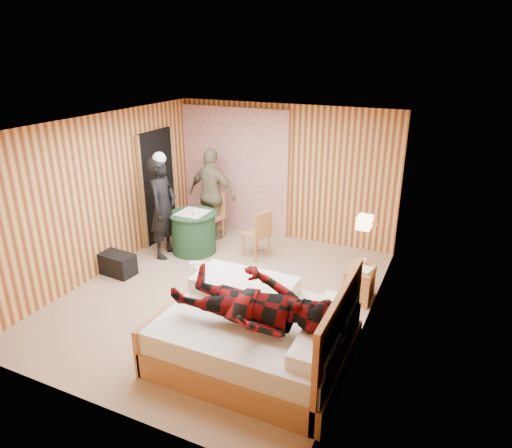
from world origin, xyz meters
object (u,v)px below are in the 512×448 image
at_px(round_table, 194,232).
at_px(duffel_bag, 116,264).
at_px(wall_lamp, 365,222).
at_px(bed, 258,334).
at_px(chair_far, 212,212).
at_px(woman_standing, 163,208).
at_px(man_on_bed, 252,293).
at_px(nightstand, 359,283).
at_px(chair_near, 259,231).
at_px(man_at_table, 212,195).

height_order(round_table, duffel_bag, round_table).
distance_m(wall_lamp, bed, 2.02).
bearing_deg(chair_far, wall_lamp, -16.46).
bearing_deg(woman_standing, man_on_bed, -136.72).
height_order(woman_standing, man_on_bed, man_on_bed).
relative_size(round_table, woman_standing, 0.47).
height_order(nightstand, man_on_bed, man_on_bed).
bearing_deg(chair_far, nightstand, -12.35).
height_order(chair_near, woman_standing, woman_standing).
relative_size(chair_near, man_at_table, 0.50).
bearing_deg(bed, chair_far, 127.90).
height_order(wall_lamp, chair_far, wall_lamp).
height_order(wall_lamp, duffel_bag, wall_lamp).
height_order(wall_lamp, chair_near, wall_lamp).
relative_size(chair_far, man_at_table, 0.54).
distance_m(round_table, chair_far, 0.68).
bearing_deg(nightstand, woman_standing, 178.61).
bearing_deg(man_at_table, chair_near, 163.14).
bearing_deg(chair_near, woman_standing, -46.94).
bearing_deg(chair_far, woman_standing, -103.43).
height_order(nightstand, chair_near, chair_near).
relative_size(wall_lamp, woman_standing, 0.15).
distance_m(bed, woman_standing, 3.33).
bearing_deg(woman_standing, bed, -133.92).
relative_size(chair_far, chair_near, 1.07).
bearing_deg(man_at_table, wall_lamp, 160.57).
bearing_deg(nightstand, round_table, 172.19).
height_order(nightstand, chair_far, chair_far).
xyz_separation_m(round_table, man_at_table, (-0.00, 0.70, 0.49)).
relative_size(chair_near, woman_standing, 0.49).
bearing_deg(chair_near, round_table, -55.93).
height_order(duffel_bag, man_on_bed, man_on_bed).
bearing_deg(chair_far, bed, -44.86).
bearing_deg(duffel_bag, wall_lamp, 13.11).
xyz_separation_m(round_table, chair_near, (1.17, 0.24, 0.13)).
bearing_deg(wall_lamp, bed, -117.01).
xyz_separation_m(wall_lamp, nightstand, (-0.04, 0.27, -1.04)).
relative_size(woman_standing, man_on_bed, 0.99).
distance_m(wall_lamp, round_table, 3.30).
height_order(bed, nightstand, bed).
distance_m(wall_lamp, man_at_table, 3.42).
xyz_separation_m(wall_lamp, chair_near, (-1.93, 0.93, -0.80)).
bearing_deg(round_table, nightstand, -7.81).
distance_m(bed, round_table, 3.22).
bearing_deg(man_at_table, duffel_bag, 75.67).
relative_size(duffel_bag, man_on_bed, 0.35).
bearing_deg(bed, man_at_table, 127.70).
bearing_deg(man_on_bed, round_table, 132.93).
relative_size(bed, duffel_bag, 3.45).
xyz_separation_m(chair_near, duffel_bag, (-1.85, -1.50, -0.33)).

